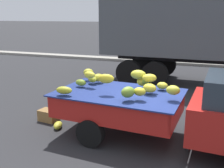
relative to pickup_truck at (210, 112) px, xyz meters
name	(u,v)px	position (x,y,z in m)	size (l,w,h in m)	color
ground	(150,137)	(-1.29, 0.22, -0.89)	(220.00, 220.00, 0.00)	#28282B
curb_strip	(186,63)	(-1.29, 10.59, -0.81)	(80.00, 0.80, 0.16)	gray
pickup_truck	(210,112)	(0.00, 0.00, 0.00)	(5.36, 2.18, 1.70)	#B21E19
fallen_banana_bunch_near_tailgate	(58,125)	(-3.67, -0.10, -0.81)	(0.39, 0.21, 0.17)	gold
produce_crate	(49,115)	(-4.18, 0.26, -0.74)	(0.52, 0.36, 0.31)	olive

